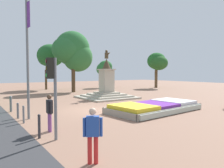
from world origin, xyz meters
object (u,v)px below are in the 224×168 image
at_px(statue_monument, 107,89).
at_px(kerb_bollard_north, 11,103).
at_px(pedestrian_near_planter, 93,132).
at_px(flower_planter, 155,107).
at_px(traffic_light_near_crossing, 52,82).
at_px(banner_pole, 28,54).
at_px(kerb_bollard_south, 39,126).
at_px(kerb_bollard_mid_b, 18,110).
at_px(pedestrian_crossing_plaza, 50,110).
at_px(kerb_bollard_mid_a, 24,114).

bearing_deg(statue_monument, kerb_bollard_north, -162.16).
bearing_deg(pedestrian_near_planter, flower_planter, 33.72).
relative_size(traffic_light_near_crossing, banner_pole, 0.46).
relative_size(kerb_bollard_south, kerb_bollard_mid_b, 1.08).
bearing_deg(pedestrian_near_planter, pedestrian_crossing_plaza, 89.12).
xyz_separation_m(banner_pole, kerb_bollard_north, (-0.45, 3.03, -3.12)).
xyz_separation_m(pedestrian_crossing_plaza, kerb_bollard_mid_b, (-0.63, 3.74, -0.48)).
bearing_deg(kerb_bollard_mid_b, kerb_bollard_mid_a, -89.58).
distance_m(traffic_light_near_crossing, pedestrian_crossing_plaza, 1.87).
bearing_deg(kerb_bollard_south, flower_planter, 12.13).
height_order(kerb_bollard_mid_a, kerb_bollard_mid_b, kerb_bollard_mid_a).
bearing_deg(traffic_light_near_crossing, pedestrian_near_planter, -85.20).
bearing_deg(kerb_bollard_south, pedestrian_crossing_plaza, 48.88).
height_order(kerb_bollard_south, kerb_bollard_mid_b, kerb_bollard_south).
distance_m(statue_monument, banner_pole, 11.29).
relative_size(banner_pole, kerb_bollard_north, 6.60).
xyz_separation_m(pedestrian_near_planter, kerb_bollard_north, (-0.54, 10.34, -0.38)).
distance_m(flower_planter, kerb_bollard_mid_a, 8.29).
bearing_deg(kerb_bollard_mid_b, statue_monument, 30.24).
bearing_deg(traffic_light_near_crossing, statue_monument, 49.06).
bearing_deg(kerb_bollard_north, kerb_bollard_mid_a, -90.22).
xyz_separation_m(statue_monument, kerb_bollard_mid_b, (-9.56, -5.57, -0.40)).
bearing_deg(kerb_bollard_north, statue_monument, 17.84).
height_order(banner_pole, kerb_bollard_south, banner_pole).
bearing_deg(traffic_light_near_crossing, kerb_bollard_north, 92.33).
distance_m(statue_monument, traffic_light_near_crossing, 14.14).
bearing_deg(kerb_bollard_mid_a, pedestrian_crossing_plaza, -75.05).
distance_m(pedestrian_near_planter, kerb_bollard_mid_a, 6.45).
bearing_deg(traffic_light_near_crossing, banner_pole, 88.18).
relative_size(statue_monument, kerb_bollard_north, 4.78).
distance_m(kerb_bollard_mid_a, kerb_bollard_north, 3.93).
distance_m(statue_monument, kerb_bollard_mid_a, 11.84).
relative_size(pedestrian_near_planter, kerb_bollard_mid_a, 1.75).
bearing_deg(traffic_light_near_crossing, kerb_bollard_mid_a, 95.08).
height_order(kerb_bollard_mid_a, kerb_bollard_north, kerb_bollard_north).
xyz_separation_m(statue_monument, pedestrian_near_planter, (-8.99, -13.40, 0.06)).
bearing_deg(traffic_light_near_crossing, kerb_bollard_mid_b, 93.77).
xyz_separation_m(flower_planter, kerb_bollard_south, (-8.24, -1.77, 0.24)).
relative_size(statue_monument, kerb_bollard_south, 5.18).
relative_size(pedestrian_near_planter, pedestrian_crossing_plaza, 0.98).
xyz_separation_m(statue_monument, kerb_bollard_south, (-9.60, -10.08, -0.36)).
xyz_separation_m(pedestrian_crossing_plaza, kerb_bollard_south, (-0.67, -0.77, -0.45)).
distance_m(banner_pole, kerb_bollard_mid_b, 3.28).
bearing_deg(pedestrian_crossing_plaza, traffic_light_near_crossing, -102.66).
distance_m(flower_planter, kerb_bollard_south, 8.43).
relative_size(flower_planter, traffic_light_near_crossing, 2.17).
xyz_separation_m(pedestrian_near_planter, kerb_bollard_mid_a, (-0.56, 6.41, -0.45)).
distance_m(traffic_light_near_crossing, pedestrian_near_planter, 3.08).
distance_m(flower_planter, banner_pole, 8.72).
xyz_separation_m(kerb_bollard_south, kerb_bollard_mid_a, (0.05, 3.08, -0.03)).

